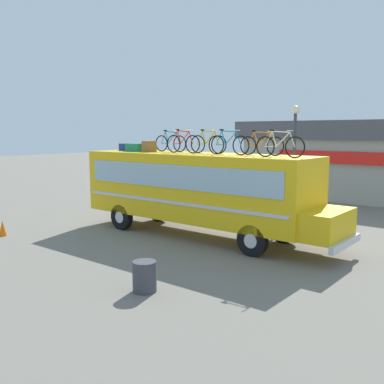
% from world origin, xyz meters
% --- Properties ---
extents(ground_plane, '(120.00, 120.00, 0.00)m').
position_xyz_m(ground_plane, '(0.00, 0.00, 0.00)').
color(ground_plane, slate).
extents(bus, '(10.97, 2.59, 3.25)m').
position_xyz_m(bus, '(0.19, -0.00, 1.92)').
color(bus, yellow).
rests_on(bus, ground).
extents(luggage_bag_1, '(0.63, 0.48, 0.31)m').
position_xyz_m(luggage_bag_1, '(-3.90, 0.09, 3.41)').
color(luggage_bag_1, '#193899').
rests_on(luggage_bag_1, bus).
extents(luggage_bag_2, '(0.74, 0.52, 0.34)m').
position_xyz_m(luggage_bag_2, '(-3.01, -0.26, 3.42)').
color(luggage_bag_2, '#1E7F66').
rests_on(luggage_bag_2, bus).
extents(luggage_bag_3, '(0.45, 0.43, 0.46)m').
position_xyz_m(luggage_bag_3, '(-2.24, -0.22, 3.48)').
color(luggage_bag_3, olive).
rests_on(luggage_bag_3, bus).
extents(rooftop_bicycle_1, '(1.70, 0.44, 0.91)m').
position_xyz_m(rooftop_bicycle_1, '(-1.65, 0.44, 3.63)').
color(rooftop_bicycle_1, black).
rests_on(rooftop_bicycle_1, bus).
extents(rooftop_bicycle_2, '(1.69, 0.44, 0.94)m').
position_xyz_m(rooftop_bicycle_2, '(-0.57, -0.04, 3.64)').
color(rooftop_bicycle_2, black).
rests_on(rooftop_bicycle_2, bus).
extents(rooftop_bicycle_3, '(1.71, 0.44, 0.94)m').
position_xyz_m(rooftop_bicycle_3, '(0.46, 0.24, 3.64)').
color(rooftop_bicycle_3, black).
rests_on(rooftop_bicycle_3, bus).
extents(rooftop_bicycle_4, '(1.78, 0.44, 0.94)m').
position_xyz_m(rooftop_bicycle_4, '(1.60, -0.06, 3.64)').
color(rooftop_bicycle_4, black).
rests_on(rooftop_bicycle_4, bus).
extents(rooftop_bicycle_5, '(1.77, 0.44, 0.90)m').
position_xyz_m(rooftop_bicycle_5, '(2.76, 0.31, 3.63)').
color(rooftop_bicycle_5, black).
rests_on(rooftop_bicycle_5, bus).
extents(rooftop_bicycle_6, '(1.76, 0.44, 0.92)m').
position_xyz_m(rooftop_bicycle_6, '(3.86, -0.43, 3.63)').
color(rooftop_bicycle_6, black).
rests_on(rooftop_bicycle_6, bus).
extents(roadside_building, '(14.69, 6.66, 4.74)m').
position_xyz_m(roadside_building, '(1.88, 14.50, 2.44)').
color(roadside_building, '#9E9E99').
rests_on(roadside_building, ground).
extents(trash_bin, '(0.62, 0.62, 0.80)m').
position_xyz_m(trash_bin, '(2.83, -5.65, 0.40)').
color(trash_bin, '#3F3F47').
rests_on(trash_bin, ground).
extents(traffic_cone, '(0.32, 0.32, 0.61)m').
position_xyz_m(traffic_cone, '(-5.84, -4.86, 0.30)').
color(traffic_cone, orange).
rests_on(traffic_cone, ground).
extents(street_lamp, '(0.38, 0.38, 5.27)m').
position_xyz_m(street_lamp, '(1.61, 5.35, 3.41)').
color(street_lamp, '#38383D').
rests_on(street_lamp, ground).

